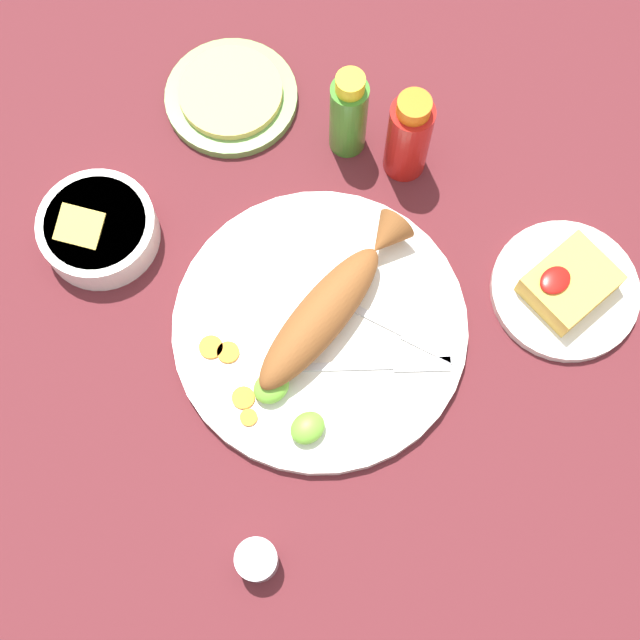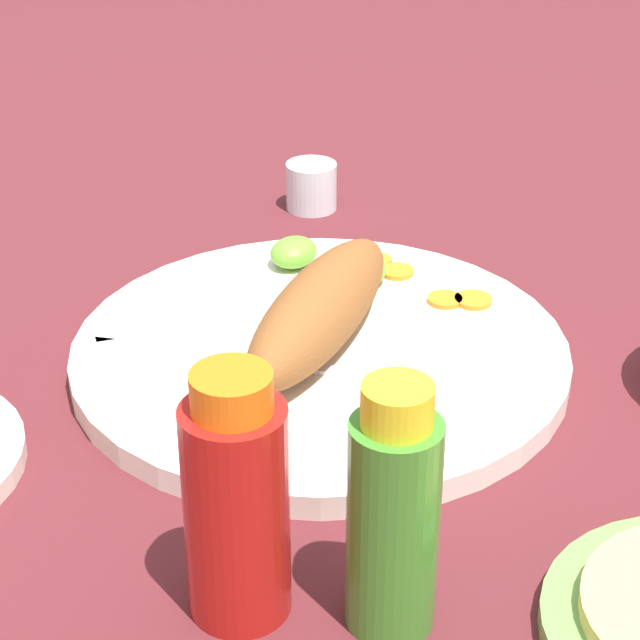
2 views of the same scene
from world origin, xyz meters
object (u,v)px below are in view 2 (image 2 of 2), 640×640
hot_sauce_bottle_green (393,516)px  salt_cup (311,189)px  fried_fish (310,321)px  fork_near (192,356)px  fork_far (200,323)px  main_plate (320,354)px  hot_sauce_bottle_red (236,503)px

hot_sauce_bottle_green → salt_cup: bearing=38.4°
fried_fish → fork_near: 0.09m
fried_fish → salt_cup: size_ratio=5.66×
fried_fish → fork_far: size_ratio=1.81×
main_plate → fork_far: bearing=106.5°
fork_near → fork_far: size_ratio=1.16×
main_plate → salt_cup: bearing=35.2°
fork_near → fork_far: (0.04, 0.03, 0.00)m
hot_sauce_bottle_green → salt_cup: (0.44, 0.35, -0.05)m
hot_sauce_bottle_green → salt_cup: hot_sauce_bottle_green is taller
fried_fish → hot_sauce_bottle_green: 0.25m
fork_far → hot_sauce_bottle_red: size_ratio=1.01×
fork_far → hot_sauce_bottle_green: bearing=96.3°
fork_far → salt_cup: bearing=-125.0°
main_plate → fork_near: fork_near is taller
fried_fish → salt_cup: fried_fish is taller
fried_fish → hot_sauce_bottle_green: hot_sauce_bottle_green is taller
main_plate → hot_sauce_bottle_green: 0.28m
fork_near → fried_fish: bearing=-166.6°
fork_far → fried_fish: bearing=133.8°
hot_sauce_bottle_red → hot_sauce_bottle_green: same height
fork_near → hot_sauce_bottle_green: hot_sauce_bottle_green is taller
fried_fish → hot_sauce_bottle_red: bearing=-166.8°
fork_far → hot_sauce_bottle_green: 0.33m
hot_sauce_bottle_red → main_plate: bearing=23.9°
main_plate → salt_cup: salt_cup is taller
fried_fish → fork_near: (-0.05, 0.07, -0.03)m
fork_near → fork_far: bearing=-79.6°
hot_sauce_bottle_green → fork_far: bearing=57.4°
main_plate → fork_near: 0.10m
fork_near → salt_cup: size_ratio=3.64×
fork_near → fork_far: 0.05m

